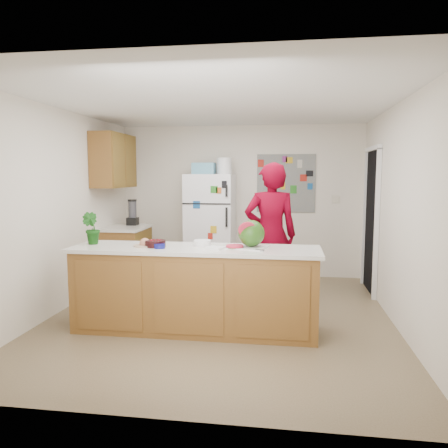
# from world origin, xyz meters

# --- Properties ---
(floor) EXTENTS (4.00, 4.50, 0.02)m
(floor) POSITION_xyz_m (0.00, 0.00, -0.01)
(floor) COLOR brown
(floor) RESTS_ON ground
(wall_back) EXTENTS (4.00, 0.02, 2.50)m
(wall_back) POSITION_xyz_m (0.00, 2.26, 1.25)
(wall_back) COLOR beige
(wall_back) RESTS_ON ground
(wall_left) EXTENTS (0.02, 4.50, 2.50)m
(wall_left) POSITION_xyz_m (-2.01, 0.00, 1.25)
(wall_left) COLOR beige
(wall_left) RESTS_ON ground
(wall_right) EXTENTS (0.02, 4.50, 2.50)m
(wall_right) POSITION_xyz_m (2.01, 0.00, 1.25)
(wall_right) COLOR beige
(wall_right) RESTS_ON ground
(ceiling) EXTENTS (4.00, 4.50, 0.02)m
(ceiling) POSITION_xyz_m (0.00, 0.00, 2.51)
(ceiling) COLOR white
(ceiling) RESTS_ON wall_back
(doorway) EXTENTS (0.03, 0.85, 2.04)m
(doorway) POSITION_xyz_m (1.99, 1.45, 1.02)
(doorway) COLOR black
(doorway) RESTS_ON ground
(peninsula_base) EXTENTS (2.60, 0.62, 0.88)m
(peninsula_base) POSITION_xyz_m (-0.20, -0.50, 0.44)
(peninsula_base) COLOR brown
(peninsula_base) RESTS_ON floor
(peninsula_top) EXTENTS (2.68, 0.70, 0.04)m
(peninsula_top) POSITION_xyz_m (-0.20, -0.50, 0.90)
(peninsula_top) COLOR silver
(peninsula_top) RESTS_ON peninsula_base
(side_counter_base) EXTENTS (0.60, 0.80, 0.86)m
(side_counter_base) POSITION_xyz_m (-1.69, 1.35, 0.43)
(side_counter_base) COLOR brown
(side_counter_base) RESTS_ON floor
(side_counter_top) EXTENTS (0.64, 0.84, 0.04)m
(side_counter_top) POSITION_xyz_m (-1.69, 1.35, 0.88)
(side_counter_top) COLOR silver
(side_counter_top) RESTS_ON side_counter_base
(upper_cabinets) EXTENTS (0.35, 1.00, 0.80)m
(upper_cabinets) POSITION_xyz_m (-1.82, 1.30, 1.90)
(upper_cabinets) COLOR brown
(upper_cabinets) RESTS_ON wall_left
(refrigerator) EXTENTS (0.75, 0.70, 1.70)m
(refrigerator) POSITION_xyz_m (-0.45, 1.88, 0.85)
(refrigerator) COLOR silver
(refrigerator) RESTS_ON floor
(fridge_top_bin) EXTENTS (0.35, 0.28, 0.18)m
(fridge_top_bin) POSITION_xyz_m (-0.55, 1.88, 1.79)
(fridge_top_bin) COLOR #5999B2
(fridge_top_bin) RESTS_ON refrigerator
(photo_collage) EXTENTS (0.95, 0.01, 0.95)m
(photo_collage) POSITION_xyz_m (0.75, 2.24, 1.55)
(photo_collage) COLOR slate
(photo_collage) RESTS_ON wall_back
(person) EXTENTS (0.73, 0.54, 1.85)m
(person) POSITION_xyz_m (0.57, 0.53, 0.92)
(person) COLOR #620012
(person) RESTS_ON floor
(blender_appliance) EXTENTS (0.13, 0.13, 0.38)m
(blender_appliance) POSITION_xyz_m (-1.64, 1.55, 1.09)
(blender_appliance) COLOR black
(blender_appliance) RESTS_ON side_counter_top
(cutting_board) EXTENTS (0.51, 0.43, 0.01)m
(cutting_board) POSITION_xyz_m (0.34, -0.45, 0.93)
(cutting_board) COLOR silver
(cutting_board) RESTS_ON peninsula_top
(watermelon) EXTENTS (0.28, 0.28, 0.28)m
(watermelon) POSITION_xyz_m (0.40, -0.43, 1.07)
(watermelon) COLOR #2F5317
(watermelon) RESTS_ON cutting_board
(watermelon_slice) EXTENTS (0.18, 0.18, 0.02)m
(watermelon_slice) POSITION_xyz_m (0.23, -0.50, 0.94)
(watermelon_slice) COLOR #CE244F
(watermelon_slice) RESTS_ON cutting_board
(cherry_bowl) EXTENTS (0.23, 0.23, 0.07)m
(cherry_bowl) POSITION_xyz_m (-0.62, -0.53, 0.96)
(cherry_bowl) COLOR black
(cherry_bowl) RESTS_ON peninsula_top
(white_bowl) EXTENTS (0.20, 0.20, 0.06)m
(white_bowl) POSITION_xyz_m (-0.14, -0.38, 0.95)
(white_bowl) COLOR white
(white_bowl) RESTS_ON peninsula_top
(cobalt_bowl) EXTENTS (0.13, 0.13, 0.05)m
(cobalt_bowl) POSITION_xyz_m (-0.55, -0.61, 0.95)
(cobalt_bowl) COLOR #0E105D
(cobalt_bowl) RESTS_ON peninsula_top
(plate) EXTENTS (0.31, 0.31, 0.02)m
(plate) POSITION_xyz_m (-0.75, -0.51, 0.93)
(plate) COLOR beige
(plate) RESTS_ON peninsula_top
(paper_towel) EXTENTS (0.22, 0.20, 0.02)m
(paper_towel) POSITION_xyz_m (0.03, -0.56, 0.93)
(paper_towel) COLOR white
(paper_towel) RESTS_ON peninsula_top
(keys) EXTENTS (0.10, 0.07, 0.01)m
(keys) POSITION_xyz_m (0.50, -0.62, 0.93)
(keys) COLOR gray
(keys) RESTS_ON peninsula_top
(potted_plant) EXTENTS (0.21, 0.18, 0.36)m
(potted_plant) POSITION_xyz_m (-1.39, -0.45, 1.10)
(potted_plant) COLOR #174915
(potted_plant) RESTS_ON peninsula_top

